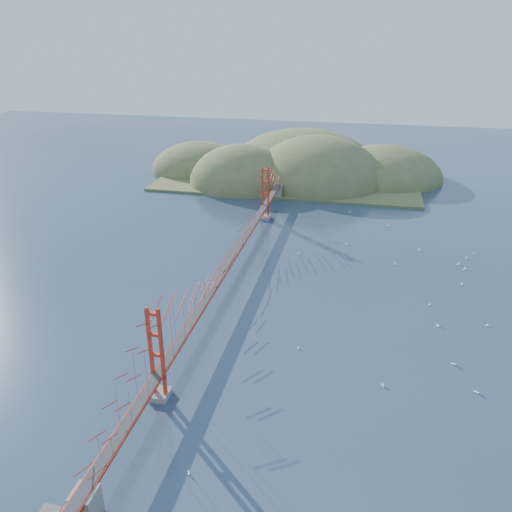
% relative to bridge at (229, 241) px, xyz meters
% --- Properties ---
extents(ground, '(320.00, 320.00, 0.00)m').
position_rel_bridge_xyz_m(ground, '(0.00, -0.18, -7.01)').
color(ground, '#293A52').
rests_on(ground, ground).
extents(bridge, '(2.20, 94.40, 12.00)m').
position_rel_bridge_xyz_m(bridge, '(0.00, 0.00, 0.00)').
color(bridge, gray).
rests_on(bridge, ground).
extents(far_headlands, '(84.00, 58.00, 25.00)m').
position_rel_bridge_xyz_m(far_headlands, '(2.21, 68.33, -7.01)').
color(far_headlands, olive).
rests_on(far_headlands, ground).
extents(sailboat_1, '(0.57, 0.57, 0.64)m').
position_rel_bridge_xyz_m(sailboat_1, '(32.54, -7.71, -6.86)').
color(sailboat_1, white).
rests_on(sailboat_1, ground).
extents(sailboat_3, '(0.55, 0.55, 0.59)m').
position_rel_bridge_xyz_m(sailboat_3, '(9.84, 12.64, -6.87)').
color(sailboat_3, white).
rests_on(sailboat_3, ground).
extents(sailboat_14, '(0.55, 0.56, 0.63)m').
position_rel_bridge_xyz_m(sailboat_14, '(27.26, 11.78, -6.86)').
color(sailboat_14, white).
rests_on(sailboat_14, ground).
extents(sailboat_4, '(0.54, 0.57, 0.64)m').
position_rel_bridge_xyz_m(sailboat_4, '(31.94, -1.84, -6.86)').
color(sailboat_4, white).
rests_on(sailboat_4, ground).
extents(sailboat_16, '(0.54, 0.54, 0.57)m').
position_rel_bridge_xyz_m(sailboat_16, '(18.29, 19.32, -6.87)').
color(sailboat_16, white).
rests_on(sailboat_16, ground).
extents(sailboat_15, '(0.50, 0.51, 0.58)m').
position_rel_bridge_xyz_m(sailboat_15, '(31.97, 19.34, -6.87)').
color(sailboat_15, white).
rests_on(sailboat_15, ground).
extents(sailboat_2, '(0.63, 0.63, 0.69)m').
position_rel_bridge_xyz_m(sailboat_2, '(35.32, -21.65, -6.86)').
color(sailboat_2, white).
rests_on(sailboat_2, ground).
extents(sailboat_8, '(0.52, 0.52, 0.56)m').
position_rel_bridge_xyz_m(sailboat_8, '(40.09, 17.24, -6.87)').
color(sailboat_8, white).
rests_on(sailboat_8, ground).
extents(sailboat_13, '(0.52, 0.50, 0.58)m').
position_rel_bridge_xyz_m(sailboat_13, '(39.35, -6.22, -6.87)').
color(sailboat_13, white).
rests_on(sailboat_13, ground).
extents(sailboat_7, '(0.66, 0.64, 0.75)m').
position_rel_bridge_xyz_m(sailboat_7, '(26.31, 31.17, -6.85)').
color(sailboat_7, white).
rests_on(sailboat_7, ground).
extents(sailboat_0, '(0.42, 0.49, 0.56)m').
position_rel_bridge_xyz_m(sailboat_0, '(14.01, -17.38, -6.87)').
color(sailboat_0, white).
rests_on(sailboat_0, ground).
extents(sailboat_12, '(0.57, 0.53, 0.65)m').
position_rel_bridge_xyz_m(sailboat_12, '(18.13, 38.38, -6.86)').
color(sailboat_12, white).
rests_on(sailboat_12, ground).
extents(sailboat_17, '(0.63, 0.63, 0.71)m').
position_rel_bridge_xyz_m(sailboat_17, '(39.08, 12.23, -6.85)').
color(sailboat_17, white).
rests_on(sailboat_17, ground).
extents(sailboat_6, '(0.60, 0.60, 0.64)m').
position_rel_bridge_xyz_m(sailboat_6, '(24.78, -22.71, -6.86)').
color(sailboat_6, white).
rests_on(sailboat_6, ground).
extents(sailboat_10, '(0.54, 0.54, 0.60)m').
position_rel_bridge_xyz_m(sailboat_10, '(6.72, -39.72, -6.87)').
color(sailboat_10, white).
rests_on(sailboat_10, ground).
extents(sailboat_5, '(0.57, 0.63, 0.71)m').
position_rel_bridge_xyz_m(sailboat_5, '(37.75, 6.22, -6.85)').
color(sailboat_5, white).
rests_on(sailboat_5, ground).
extents(sailboat_9, '(0.52, 0.54, 0.61)m').
position_rel_bridge_xyz_m(sailboat_9, '(41.81, 19.85, -6.87)').
color(sailboat_9, white).
rests_on(sailboat_9, ground).
extents(sailboat_extra_0, '(0.61, 0.53, 0.69)m').
position_rel_bridge_xyz_m(sailboat_extra_0, '(38.37, 14.21, -6.86)').
color(sailboat_extra_0, white).
rests_on(sailboat_extra_0, ground).
extents(sailboat_extra_1, '(0.64, 0.59, 0.72)m').
position_rel_bridge_xyz_m(sailboat_extra_1, '(33.49, -16.65, -6.85)').
color(sailboat_extra_1, white).
rests_on(sailboat_extra_1, ground).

